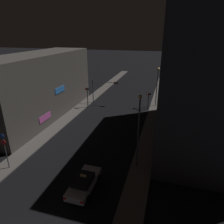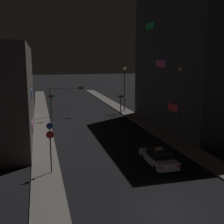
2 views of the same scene
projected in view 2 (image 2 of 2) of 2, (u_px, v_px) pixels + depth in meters
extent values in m
plane|color=black|center=(170.00, 212.00, 16.67)|extent=(300.00, 300.00, 0.00)
cube|color=#5B5651|center=(41.00, 115.00, 44.97)|extent=(2.25, 67.17, 0.13)
cube|color=#5B5651|center=(124.00, 111.00, 48.40)|extent=(2.25, 67.17, 0.13)
cube|color=#514C47|center=(0.00, 91.00, 33.29)|extent=(7.03, 23.87, 10.32)
cube|color=#D859B2|center=(32.00, 125.00, 30.24)|extent=(0.08, 2.80, 0.90)
cube|color=#337FE5|center=(32.00, 93.00, 34.25)|extent=(0.08, 2.80, 0.90)
cube|color=#333338|center=(198.00, 58.00, 37.02)|extent=(10.52, 19.66, 17.94)
cube|color=red|center=(173.00, 108.00, 33.02)|extent=(0.08, 2.80, 0.90)
cube|color=#D859B2|center=(161.00, 64.00, 35.83)|extent=(0.08, 2.80, 0.90)
cube|color=#26CC66|center=(150.00, 26.00, 38.64)|extent=(0.08, 2.80, 0.90)
cube|color=#B7B7BC|center=(158.00, 159.00, 23.75)|extent=(1.84, 4.41, 0.60)
cube|color=black|center=(159.00, 153.00, 23.46)|extent=(1.60, 1.99, 0.50)
cube|color=red|center=(161.00, 168.00, 21.44)|extent=(0.24, 0.06, 0.16)
cube|color=red|center=(179.00, 166.00, 21.80)|extent=(0.24, 0.06, 0.16)
cylinder|color=black|center=(143.00, 157.00, 24.91)|extent=(0.23, 0.64, 0.64)
cylinder|color=black|center=(160.00, 156.00, 25.30)|extent=(0.23, 0.64, 0.64)
cylinder|color=black|center=(156.00, 169.00, 22.31)|extent=(0.23, 0.64, 0.64)
cylinder|color=black|center=(174.00, 167.00, 22.70)|extent=(0.23, 0.64, 0.64)
cube|color=#F4E08C|center=(159.00, 149.00, 23.49)|extent=(0.56, 0.18, 0.20)
cylinder|color=#47474C|center=(50.00, 102.00, 43.08)|extent=(0.16, 0.16, 4.70)
cylinder|color=#47474C|center=(65.00, 88.00, 43.28)|extent=(4.74, 0.10, 0.10)
cube|color=black|center=(81.00, 88.00, 43.87)|extent=(0.80, 0.28, 0.32)
sphere|color=red|center=(79.00, 88.00, 43.64)|extent=(0.20, 0.20, 0.20)
sphere|color=#3F2D0C|center=(81.00, 88.00, 43.70)|extent=(0.20, 0.20, 0.20)
sphere|color=#0C3319|center=(83.00, 88.00, 43.76)|extent=(0.20, 0.20, 0.20)
cylinder|color=#47474C|center=(51.00, 108.00, 40.45)|extent=(0.16, 0.16, 3.89)
cube|color=black|center=(51.00, 96.00, 40.14)|extent=(0.80, 0.28, 0.32)
sphere|color=red|center=(49.00, 96.00, 39.91)|extent=(0.20, 0.20, 0.20)
sphere|color=#3F2D0C|center=(51.00, 96.00, 39.97)|extent=(0.20, 0.20, 0.20)
sphere|color=#0C3319|center=(53.00, 96.00, 40.03)|extent=(0.20, 0.20, 0.20)
cylinder|color=#47474C|center=(121.00, 105.00, 45.50)|extent=(0.16, 0.16, 3.23)
cube|color=black|center=(121.00, 96.00, 45.24)|extent=(0.80, 0.28, 0.32)
sphere|color=red|center=(120.00, 96.00, 45.02)|extent=(0.20, 0.20, 0.20)
sphere|color=#3F2D0C|center=(121.00, 96.00, 45.08)|extent=(0.20, 0.20, 0.20)
sphere|color=#0C3319|center=(123.00, 96.00, 45.14)|extent=(0.20, 0.20, 0.20)
cylinder|color=#47474C|center=(51.00, 148.00, 21.77)|extent=(0.10, 0.10, 3.88)
cylinder|color=blue|center=(50.00, 126.00, 21.42)|extent=(0.50, 0.03, 0.50)
cylinder|color=red|center=(50.00, 135.00, 21.55)|extent=(0.59, 0.03, 0.59)
cylinder|color=#47474C|center=(178.00, 109.00, 28.45)|extent=(0.16, 0.16, 7.53)
sphere|color=#F9C666|center=(180.00, 69.00, 27.72)|extent=(0.37, 0.37, 0.37)
cylinder|color=#47474C|center=(124.00, 91.00, 47.32)|extent=(0.16, 0.16, 6.75)
sphere|color=#F9C666|center=(125.00, 69.00, 46.64)|extent=(0.54, 0.54, 0.54)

